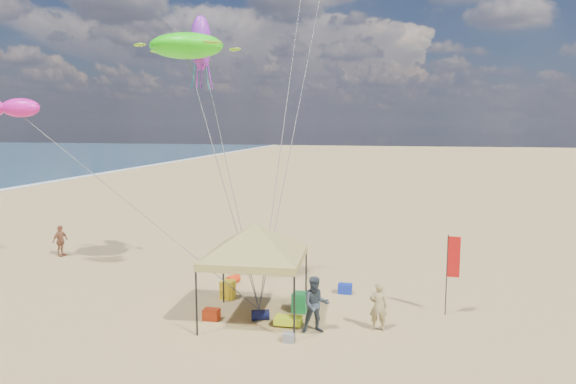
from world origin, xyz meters
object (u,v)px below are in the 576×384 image
chair_green (300,302)px  person_near_b (316,305)px  canopy_tent (255,227)px  beach_cart (288,320)px  chair_yellow (228,290)px  cooler_blue (345,289)px  person_far_a (60,241)px  feather_flag (452,262)px  person_near_a (378,306)px  person_near_c (243,258)px  cooler_red (211,314)px

chair_green → person_near_b: 1.98m
canopy_tent → beach_cart: size_ratio=6.97×
canopy_tent → beach_cart: 3.28m
chair_yellow → person_near_b: (3.84, -2.49, 0.57)m
beach_cart → cooler_blue: bearing=69.1°
cooler_blue → person_far_a: bearing=169.6°
feather_flag → person_near_b: feather_flag is taller
canopy_tent → person_near_a: (4.13, 0.04, -2.43)m
person_far_a → cooler_blue: bearing=-91.1°
beach_cart → person_near_b: person_near_b is taller
chair_green → person_near_c: size_ratio=0.46×
cooler_red → person_near_c: person_near_c is taller
cooler_red → person_far_a: 12.42m
canopy_tent → person_far_a: canopy_tent is taller
feather_flag → person_far_a: bearing=167.1°
cooler_red → person_near_a: 5.65m
feather_flag → cooler_blue: feather_flag is taller
person_near_b → person_far_a: person_near_b is taller
chair_green → person_far_a: size_ratio=0.44×
person_near_c → cooler_red: bearing=95.6°
canopy_tent → chair_yellow: canopy_tent is taller
chair_yellow → beach_cart: (2.87, -2.19, -0.15)m
canopy_tent → person_near_a: size_ratio=3.92×
chair_yellow → person_far_a: size_ratio=0.44×
cooler_blue → person_near_c: size_ratio=0.35×
cooler_red → person_near_b: bearing=-4.2°
canopy_tent → chair_yellow: size_ratio=8.97×
feather_flag → chair_yellow: size_ratio=4.10×
feather_flag → person_near_c: bearing=160.2°
person_near_b → person_near_c: (-4.19, 5.60, -0.15)m
cooler_red → person_near_a: bearing=3.6°
feather_flag → person_near_a: feather_flag is taller
canopy_tent → beach_cart: canopy_tent is taller
chair_green → chair_yellow: 3.08m
chair_yellow → person_far_a: (-10.39, 4.29, 0.45)m
canopy_tent → beach_cart: bearing=-13.1°
feather_flag → person_far_a: size_ratio=1.80×
cooler_red → person_near_b: (3.66, -0.27, 0.73)m
cooler_red → person_near_a: (5.61, 0.35, 0.61)m
chair_green → person_near_a: person_near_a is taller
chair_green → person_near_c: 5.15m
feather_flag → chair_yellow: bearing=-179.8°
feather_flag → beach_cart: feather_flag is taller
cooler_red → chair_green: chair_green is taller
cooler_blue → person_near_a: person_near_a is taller
person_near_a → person_near_b: bearing=9.0°
feather_flag → person_near_a: (-2.40, -1.90, -1.13)m
beach_cart → person_near_b: bearing=-17.1°
cooler_blue → person_near_c: bearing=162.0°
canopy_tent → cooler_red: size_ratio=11.62×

